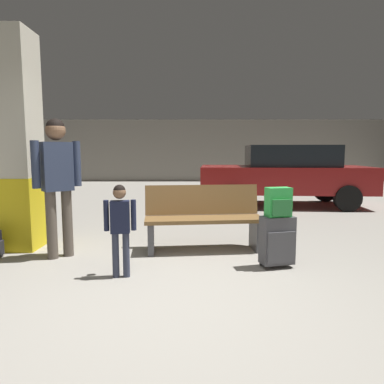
{
  "coord_description": "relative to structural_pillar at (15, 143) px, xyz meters",
  "views": [
    {
      "loc": [
        0.21,
        -3.0,
        1.35
      ],
      "look_at": [
        0.21,
        1.3,
        0.85
      ],
      "focal_mm": 32.26,
      "sensor_mm": 36.0,
      "label": 1
    }
  ],
  "objects": [
    {
      "name": "ground_plane",
      "position": [
        2.22,
        2.21,
        -1.52
      ],
      "size": [
        18.0,
        18.0,
        0.1
      ],
      "primitive_type": "cube",
      "color": "gray"
    },
    {
      "name": "garage_back_wall",
      "position": [
        2.22,
        11.07,
        -0.07
      ],
      "size": [
        18.0,
        0.12,
        2.8
      ],
      "primitive_type": "cube",
      "color": "gray",
      "rests_on": "ground_plane"
    },
    {
      "name": "structural_pillar",
      "position": [
        0.0,
        0.0,
        0.0
      ],
      "size": [
        0.57,
        0.57,
        2.97
      ],
      "color": "yellow",
      "rests_on": "ground_plane"
    },
    {
      "name": "bench",
      "position": [
        2.59,
        -0.1,
        -1.03
      ],
      "size": [
        1.64,
        0.68,
        0.89
      ],
      "color": "brown",
      "rests_on": "ground_plane"
    },
    {
      "name": "suitcase",
      "position": [
        3.43,
        -0.84,
        -1.15
      ],
      "size": [
        0.42,
        0.3,
        0.6
      ],
      "color": "#4C4C51",
      "rests_on": "ground_plane"
    },
    {
      "name": "backpack_bright",
      "position": [
        3.43,
        -0.85,
        -0.7
      ],
      "size": [
        0.31,
        0.24,
        0.34
      ],
      "color": "green",
      "rests_on": "suitcase"
    },
    {
      "name": "child",
      "position": [
        1.66,
        -1.17,
        -0.85
      ],
      "size": [
        0.34,
        0.2,
        1.01
      ],
      "color": "#33384C",
      "rests_on": "ground_plane"
    },
    {
      "name": "adult",
      "position": [
        0.73,
        -0.45,
        -0.39
      ],
      "size": [
        0.5,
        0.41,
        1.76
      ],
      "color": "brown",
      "rests_on": "ground_plane"
    },
    {
      "name": "parked_car_near",
      "position": [
        4.76,
        3.85,
        -0.67
      ],
      "size": [
        4.2,
        2.0,
        1.51
      ],
      "color": "maroon",
      "rests_on": "ground_plane"
    }
  ]
}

